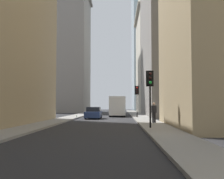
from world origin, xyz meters
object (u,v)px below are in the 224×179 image
Objects in this scene: traffic_light_foreground at (150,85)px; pedestrian at (154,112)px; discarded_bottle at (77,116)px; sedan_navy at (94,113)px; traffic_light_midblock at (137,94)px; delivery_truck at (117,106)px.

traffic_light_foreground is 5.59m from pedestrian.
pedestrian reaches higher than discarded_bottle.
sedan_navy reaches higher than discarded_bottle.
traffic_light_foreground is 2.24× the size of pedestrian.
traffic_light_foreground is 17.78m from discarded_bottle.
traffic_light_midblock is at bearing -91.44° from discarded_bottle.
discarded_bottle is at bearing 88.56° from traffic_light_midblock.
pedestrian is at bearing -141.48° from discarded_bottle.
traffic_light_midblock is 14.58× the size of discarded_bottle.
delivery_truck is at bearing -43.06° from discarded_bottle.
traffic_light_foreground is 15.64m from traffic_light_midblock.
traffic_light_midblock reaches higher than sedan_navy.
delivery_truck is 7.58m from discarded_bottle.
traffic_light_midblock is (1.38, -5.33, 2.37)m from sedan_navy.
delivery_truck is at bearing -21.68° from sedan_navy.
discarded_bottle is (10.65, 8.48, -0.85)m from pedestrian.
traffic_light_midblock is 10.67m from pedestrian.
discarded_bottle is at bearing 25.68° from traffic_light_foreground.
pedestrian is (-16.12, -3.37, -0.36)m from delivery_truck.
pedestrian is at bearing -9.52° from traffic_light_foreground.
traffic_light_midblock is at bearing -75.45° from sedan_navy.
traffic_light_midblock reaches higher than traffic_light_foreground.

